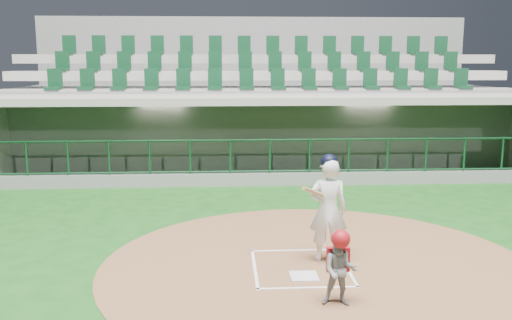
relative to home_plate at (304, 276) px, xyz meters
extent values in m
plane|color=#144714|center=(0.00, 0.70, -0.02)|extent=(120.00, 120.00, 0.00)
cylinder|color=brown|center=(0.30, 0.50, -0.02)|extent=(7.20, 7.20, 0.01)
cube|color=silver|center=(0.00, 0.00, 0.00)|extent=(0.43, 0.43, 0.02)
cube|color=white|center=(-0.75, 0.40, 0.00)|extent=(0.05, 1.80, 0.01)
cube|color=white|center=(0.75, 0.40, 0.00)|extent=(0.05, 1.80, 0.01)
cube|color=white|center=(0.00, 1.25, 0.00)|extent=(1.55, 0.05, 0.01)
cube|color=white|center=(0.00, -0.45, 0.00)|extent=(1.55, 0.05, 0.01)
cube|color=gray|center=(0.00, 8.20, -0.57)|extent=(15.00, 3.00, 0.10)
cube|color=slate|center=(0.00, 9.80, 0.83)|extent=(15.00, 0.20, 2.70)
cube|color=#BAB5A4|center=(0.00, 9.68, 1.08)|extent=(13.50, 0.04, 0.90)
cube|color=gray|center=(-7.50, 8.20, 0.83)|extent=(0.20, 3.00, 2.70)
cube|color=slate|center=(7.50, 8.20, 0.83)|extent=(0.20, 3.00, 2.70)
cube|color=gray|center=(0.00, 7.95, 2.28)|extent=(15.40, 3.50, 0.20)
cube|color=slate|center=(0.00, 6.65, 0.13)|extent=(15.00, 0.15, 0.40)
cube|color=black|center=(0.00, 6.65, 1.70)|extent=(15.00, 0.01, 0.95)
cube|color=brown|center=(0.00, 9.25, -0.30)|extent=(12.75, 0.40, 0.45)
cube|color=white|center=(-3.00, 8.20, 2.15)|extent=(1.30, 0.35, 0.04)
cube|color=white|center=(3.00, 8.20, 2.15)|extent=(1.30, 0.35, 0.04)
imported|color=#AE1218|center=(-3.87, 8.97, 0.42)|extent=(1.35, 0.98, 1.89)
imported|color=#A51211|center=(-2.29, 9.00, 0.24)|extent=(0.95, 0.52, 1.53)
imported|color=#AD1C12|center=(1.46, 9.05, 0.30)|extent=(0.84, 0.58, 1.64)
imported|color=#A2111A|center=(3.79, 8.88, 0.30)|extent=(1.58, 0.76, 1.64)
cube|color=slate|center=(0.00, 11.45, 1.13)|extent=(17.00, 6.50, 2.50)
cube|color=gray|center=(0.00, 9.95, 2.28)|extent=(16.60, 0.95, 0.30)
cube|color=#A4A094|center=(0.00, 10.90, 2.83)|extent=(16.60, 0.95, 0.30)
cube|color=gray|center=(0.00, 11.85, 3.38)|extent=(16.60, 0.95, 0.30)
cube|color=slate|center=(0.00, 14.80, 2.50)|extent=(17.00, 0.25, 5.05)
imported|color=white|center=(0.50, 0.72, 0.87)|extent=(0.67, 0.47, 1.75)
sphere|color=black|center=(0.50, 0.72, 1.68)|extent=(0.28, 0.28, 0.28)
cylinder|color=#A3764A|center=(0.25, 0.47, 1.23)|extent=(0.58, 0.79, 0.39)
imported|color=gray|center=(0.35, -1.06, 0.49)|extent=(0.55, 0.46, 1.00)
sphere|color=#A51119|center=(0.35, -1.06, 0.94)|extent=(0.26, 0.26, 0.26)
cube|color=#A6111A|center=(0.35, -0.91, 0.60)|extent=(0.32, 0.10, 0.35)
camera|label=1|loc=(-1.23, -8.42, 3.34)|focal=40.00mm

